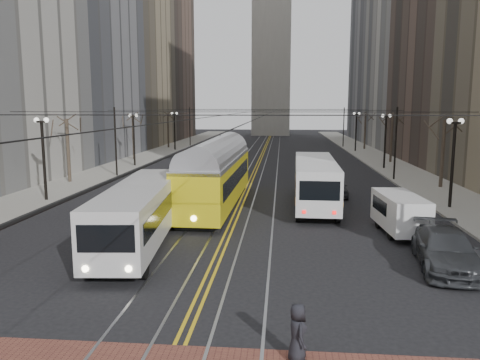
% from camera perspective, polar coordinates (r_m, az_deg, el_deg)
% --- Properties ---
extents(ground, '(260.00, 260.00, 0.00)m').
position_cam_1_polar(ground, '(14.73, -6.50, -17.58)').
color(ground, black).
rests_on(ground, ground).
extents(sidewalk_left, '(5.00, 140.00, 0.15)m').
position_cam_1_polar(sidewalk_left, '(60.92, -11.86, 2.52)').
color(sidewalk_left, gray).
rests_on(sidewalk_left, ground).
extents(sidewalk_right, '(5.00, 140.00, 0.15)m').
position_cam_1_polar(sidewalk_right, '(59.55, 16.97, 2.19)').
color(sidewalk_right, gray).
rests_on(sidewalk_right, ground).
extents(streetcar_rails, '(4.80, 130.00, 0.02)m').
position_cam_1_polar(streetcar_rails, '(58.35, 2.39, 2.36)').
color(streetcar_rails, gray).
rests_on(streetcar_rails, ground).
extents(centre_lines, '(0.42, 130.00, 0.01)m').
position_cam_1_polar(centre_lines, '(58.35, 2.39, 2.37)').
color(centre_lines, gold).
rests_on(centre_lines, ground).
extents(building_left_mid, '(16.00, 20.00, 34.00)m').
position_cam_1_polar(building_left_mid, '(66.17, -21.23, 17.32)').
color(building_left_mid, slate).
rests_on(building_left_mid, ground).
extents(building_left_far, '(16.00, 20.00, 40.00)m').
position_cam_1_polar(building_left_far, '(103.75, -11.17, 16.09)').
color(building_left_far, brown).
rests_on(building_left_far, ground).
extents(building_right_mid, '(16.00, 20.00, 34.00)m').
position_cam_1_polar(building_right_mid, '(64.01, 27.18, 17.27)').
color(building_right_mid, brown).
rests_on(building_right_mid, ground).
extents(building_right_far, '(16.00, 20.00, 40.00)m').
position_cam_1_polar(building_right_far, '(102.39, 18.65, 15.91)').
color(building_right_far, slate).
rests_on(building_right_far, ground).
extents(lamp_posts, '(27.60, 57.20, 5.60)m').
position_cam_1_polar(lamp_posts, '(41.92, 1.34, 3.69)').
color(lamp_posts, black).
rests_on(lamp_posts, ground).
extents(street_trees, '(31.68, 53.28, 5.60)m').
position_cam_1_polar(street_trees, '(48.39, 1.85, 4.37)').
color(street_trees, '#382D23').
rests_on(street_trees, ground).
extents(trolley_wires, '(25.96, 120.00, 6.60)m').
position_cam_1_polar(trolley_wires, '(47.91, 1.83, 5.49)').
color(trolley_wires, black).
rests_on(trolley_wires, ground).
extents(transit_bus, '(3.43, 11.79, 2.90)m').
position_cam_1_polar(transit_bus, '(22.93, -12.00, -4.20)').
color(transit_bus, '#BBBBBB').
rests_on(transit_bus, ground).
extents(streetcar, '(3.11, 15.02, 3.53)m').
position_cam_1_polar(streetcar, '(31.29, -2.84, 0.02)').
color(streetcar, gold).
rests_on(streetcar, ground).
extents(rear_bus, '(2.89, 11.87, 3.08)m').
position_cam_1_polar(rear_bus, '(31.73, 9.12, -0.37)').
color(rear_bus, silver).
rests_on(rear_bus, ground).
extents(cargo_van, '(2.12, 4.80, 2.07)m').
position_cam_1_polar(cargo_van, '(25.75, 18.88, -4.01)').
color(cargo_van, white).
rests_on(cargo_van, ground).
extents(sedan_grey, '(1.72, 4.05, 1.36)m').
position_cam_1_polar(sedan_grey, '(35.62, 11.48, -0.83)').
color(sedan_grey, '#43464B').
rests_on(sedan_grey, ground).
extents(sedan_parked, '(2.91, 5.67, 1.57)m').
position_cam_1_polar(sedan_parked, '(21.11, 23.77, -7.76)').
color(sedan_parked, '#383A3E').
rests_on(sedan_parked, ground).
extents(pedestrian_a, '(0.68, 0.86, 1.55)m').
position_cam_1_polar(pedestrian_a, '(12.79, 7.01, -17.97)').
color(pedestrian_a, black).
rests_on(pedestrian_a, crosswalk_band).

